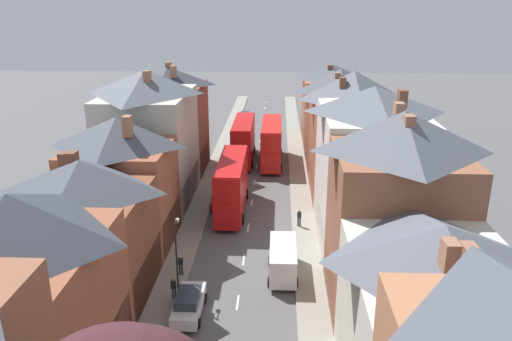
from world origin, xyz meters
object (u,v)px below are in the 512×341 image
(car_parked_right_a, at_px, (245,117))
(double_decker_bus_mid_street, at_px, (232,184))
(pedestrian_mid_right, at_px, (299,217))
(car_near_silver, at_px, (221,198))
(street_lamp, at_px, (177,252))
(car_near_blue, at_px, (189,303))
(double_decker_bus_far_approaching, at_px, (271,142))
(delivery_van, at_px, (283,259))
(pedestrian_mid_left, at_px, (181,264))
(pedestrian_near_right, at_px, (174,287))
(double_decker_bus_lead, at_px, (243,140))

(car_parked_right_a, bearing_deg, double_decker_bus_mid_street, -88.09)
(double_decker_bus_mid_street, xyz_separation_m, pedestrian_mid_right, (6.45, -3.58, -1.78))
(double_decker_bus_mid_street, distance_m, pedestrian_mid_right, 7.59)
(car_near_silver, bearing_deg, street_lamp, -94.06)
(car_near_blue, bearing_deg, car_near_silver, 90.00)
(car_near_blue, relative_size, street_lamp, 0.84)
(double_decker_bus_far_approaching, xyz_separation_m, car_near_blue, (-4.89, -32.77, -1.97))
(car_near_blue, relative_size, delivery_van, 0.88)
(car_near_blue, distance_m, car_parked_right_a, 55.98)
(car_parked_right_a, xyz_separation_m, pedestrian_mid_left, (-1.44, -51.18, 0.18))
(double_decker_bus_mid_street, height_order, pedestrian_mid_right, double_decker_bus_mid_street)
(pedestrian_near_right, height_order, pedestrian_mid_left, same)
(double_decker_bus_lead, xyz_separation_m, pedestrian_near_right, (-2.59, -32.08, -1.78))
(double_decker_bus_mid_street, height_order, pedestrian_near_right, double_decker_bus_mid_street)
(street_lamp, bearing_deg, car_parked_right_a, 88.77)
(car_parked_right_a, distance_m, pedestrian_mid_right, 42.92)
(pedestrian_near_right, xyz_separation_m, pedestrian_mid_right, (9.04, 12.22, 0.00))
(delivery_van, height_order, pedestrian_mid_left, delivery_van)
(pedestrian_mid_left, distance_m, street_lamp, 3.23)
(car_near_blue, relative_size, pedestrian_mid_left, 2.86)
(car_parked_right_a, xyz_separation_m, pedestrian_near_right, (-1.30, -54.43, 0.18))
(car_near_blue, bearing_deg, delivery_van, 40.49)
(pedestrian_near_right, bearing_deg, pedestrian_mid_left, 92.38)
(pedestrian_near_right, distance_m, pedestrian_mid_right, 15.20)
(pedestrian_mid_right, relative_size, street_lamp, 0.29)
(car_near_blue, bearing_deg, street_lamp, 115.17)
(car_near_silver, distance_m, delivery_van, 14.72)
(car_near_blue, distance_m, pedestrian_mid_right, 15.79)
(car_parked_right_a, bearing_deg, car_near_blue, -90.00)
(delivery_van, bearing_deg, car_parked_right_a, 96.97)
(double_decker_bus_mid_street, relative_size, car_near_blue, 2.35)
(pedestrian_near_right, bearing_deg, double_decker_bus_lead, 85.38)
(car_parked_right_a, bearing_deg, pedestrian_near_right, -91.37)
(pedestrian_mid_left, height_order, street_lamp, street_lamp)
(car_near_blue, distance_m, pedestrian_mid_left, 5.01)
(double_decker_bus_mid_street, relative_size, double_decker_bus_far_approaching, 1.00)
(double_decker_bus_far_approaching, xyz_separation_m, delivery_van, (1.31, -27.48, -1.48))
(double_decker_bus_far_approaching, xyz_separation_m, pedestrian_mid_left, (-6.33, -27.98, -1.78))
(double_decker_bus_lead, distance_m, double_decker_bus_mid_street, 16.29)
(delivery_van, xyz_separation_m, pedestrian_mid_right, (1.54, 8.47, -0.30))
(double_decker_bus_lead, xyz_separation_m, double_decker_bus_far_approaching, (3.60, -0.85, 0.00))
(pedestrian_near_right, bearing_deg, double_decker_bus_far_approaching, 78.79)
(double_decker_bus_far_approaching, xyz_separation_m, car_parked_right_a, (-4.89, 23.20, -1.97))
(double_decker_bus_lead, height_order, car_parked_right_a, double_decker_bus_lead)
(car_near_blue, bearing_deg, pedestrian_mid_left, 106.67)
(double_decker_bus_lead, relative_size, pedestrian_mid_left, 6.71)
(pedestrian_mid_right, bearing_deg, double_decker_bus_mid_street, 150.98)
(double_decker_bus_lead, distance_m, street_lamp, 31.28)
(double_decker_bus_mid_street, bearing_deg, double_decker_bus_far_approaching, 76.87)
(pedestrian_mid_left, bearing_deg, delivery_van, 3.75)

